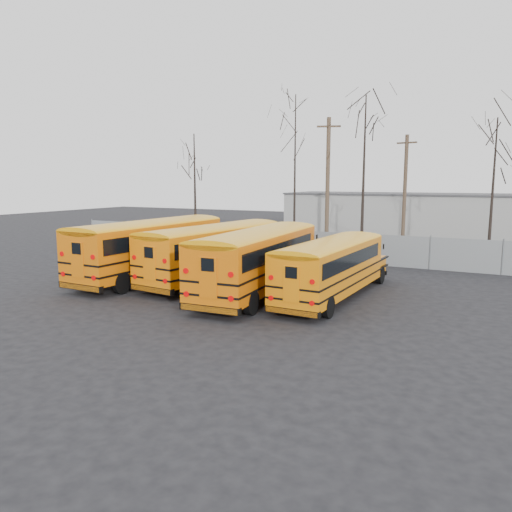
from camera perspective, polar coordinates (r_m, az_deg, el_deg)
The scene contains 13 objects.
ground at distance 23.91m, azimuth -4.74°, elevation -4.49°, with size 120.00×120.00×0.00m, color black.
fence at distance 34.33m, azimuth 5.93°, elevation 1.21°, with size 40.00×0.04×2.00m, color gray.
distant_building at distance 52.85m, azimuth 16.00°, elevation 4.61°, with size 22.00×8.00×4.00m, color #9C9C97.
bus_a at distance 28.20m, azimuth -11.68°, elevation 1.40°, with size 3.11×11.98×3.33m.
bus_b at distance 26.89m, azimuth -4.55°, elevation 0.97°, with size 3.71×11.42×3.14m.
bus_c at distance 23.76m, azimuth 0.47°, elevation 0.07°, with size 3.37×11.60×3.21m.
bus_d at distance 23.12m, azimuth 8.77°, elevation -0.85°, with size 2.63×10.14×2.82m.
utility_pole_left at distance 39.21m, azimuth 8.19°, elevation 8.26°, with size 1.75×0.71×10.14m.
utility_pole_right at distance 38.67m, azimuth 16.63°, elevation 6.89°, with size 1.52×0.52×8.70m.
tree_0 at distance 40.31m, azimuth -6.99°, elevation 7.30°, with size 0.26×0.26×9.03m, color black.
tree_1 at distance 37.71m, azimuth 4.46°, elevation 9.22°, with size 0.26×0.26×11.62m, color black.
tree_2 at distance 35.91m, azimuth 12.19°, elevation 8.73°, with size 0.26×0.26×11.19m, color black.
tree_3 at distance 34.02m, azimuth 25.40°, elevation 6.40°, with size 0.26×0.26×9.15m, color black.
Camera 1 is at (12.42, -19.70, 5.43)m, focal length 35.00 mm.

